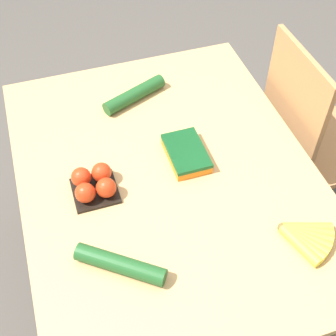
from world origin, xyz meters
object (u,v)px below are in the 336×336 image
at_px(chair, 307,143).
at_px(cucumber_far, 120,264).
at_px(banana_bunch, 305,237).
at_px(cucumber_near, 134,95).
at_px(tomato_pack, 94,184).
at_px(carrot_bag, 186,153).

relative_size(chair, cucumber_far, 4.05).
height_order(banana_bunch, cucumber_near, cucumber_near).
bearing_deg(tomato_pack, carrot_bag, 98.01).
distance_m(banana_bunch, cucumber_far, 0.54).
distance_m(tomato_pack, carrot_bag, 0.33).
height_order(carrot_bag, cucumber_near, cucumber_near).
xyz_separation_m(tomato_pack, cucumber_far, (0.30, 0.01, -0.01)).
height_order(chair, tomato_pack, chair).
relative_size(tomato_pack, cucumber_near, 0.54).
relative_size(chair, carrot_bag, 5.18).
height_order(carrot_bag, cucumber_far, cucumber_far).
height_order(banana_bunch, carrot_bag, carrot_bag).
bearing_deg(cucumber_near, banana_bunch, 22.08).
bearing_deg(chair, tomato_pack, 99.21).
distance_m(banana_bunch, cucumber_near, 0.83).
distance_m(chair, tomato_pack, 0.96).
relative_size(chair, banana_bunch, 6.08).
xyz_separation_m(chair, banana_bunch, (0.53, -0.36, 0.24)).
xyz_separation_m(carrot_bag, cucumber_far, (0.35, -0.32, 0.00)).
distance_m(tomato_pack, cucumber_near, 0.46).
distance_m(banana_bunch, tomato_pack, 0.66).
bearing_deg(banana_bunch, carrot_bag, -152.08).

